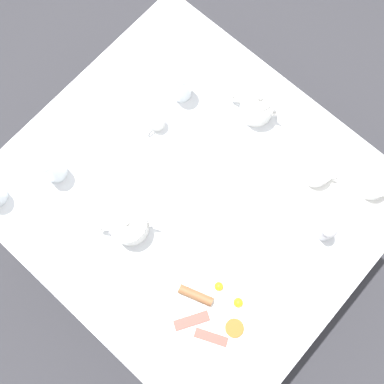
# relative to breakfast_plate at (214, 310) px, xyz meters

# --- Properties ---
(ground_plane) EXTENTS (8.00, 8.00, 0.00)m
(ground_plane) POSITION_rel_breakfast_plate_xyz_m (-0.23, -0.30, -0.74)
(ground_plane) COLOR #333338
(table) EXTENTS (1.05, 1.16, 0.73)m
(table) POSITION_rel_breakfast_plate_xyz_m (-0.23, -0.30, -0.07)
(table) COLOR silver
(table) RESTS_ON ground_plane
(breakfast_plate) EXTENTS (0.29, 0.29, 0.04)m
(breakfast_plate) POSITION_rel_breakfast_plate_xyz_m (0.00, 0.00, 0.00)
(breakfast_plate) COLOR white
(breakfast_plate) RESTS_ON table
(teapot_near) EXTENTS (0.11, 0.20, 0.12)m
(teapot_near) POSITION_rel_breakfast_plate_xyz_m (-0.59, -0.33, 0.04)
(teapot_near) COLOR white
(teapot_near) RESTS_ON table
(teapot_far) EXTENTS (0.15, 0.15, 0.12)m
(teapot_far) POSITION_rel_breakfast_plate_xyz_m (-0.01, -0.36, 0.04)
(teapot_far) COLOR white
(teapot_far) RESTS_ON table
(teacup_with_saucer_left) EXTENTS (0.15, 0.15, 0.07)m
(teacup_with_saucer_left) POSITION_rel_breakfast_plate_xyz_m (-0.63, 0.12, 0.02)
(teacup_with_saucer_left) COLOR white
(teacup_with_saucer_left) RESTS_ON table
(teacup_with_saucer_right) EXTENTS (0.15, 0.15, 0.07)m
(teacup_with_saucer_right) POSITION_rel_breakfast_plate_xyz_m (-0.54, -0.04, 0.02)
(teacup_with_saucer_right) COLOR white
(teacup_with_saucer_right) RESTS_ON table
(water_glass_short) EXTENTS (0.07, 0.07, 0.14)m
(water_glass_short) POSITION_rel_breakfast_plate_xyz_m (0.02, -0.67, 0.06)
(water_glass_short) COLOR white
(water_glass_short) RESTS_ON table
(wine_glass_spare) EXTENTS (0.07, 0.07, 0.13)m
(wine_glass_spare) POSITION_rel_breakfast_plate_xyz_m (-0.47, -0.56, 0.06)
(wine_glass_spare) COLOR white
(wine_glass_spare) RESTS_ON table
(creamer_jug) EXTENTS (0.08, 0.05, 0.07)m
(creamer_jug) POSITION_rel_breakfast_plate_xyz_m (-0.33, -0.54, 0.02)
(creamer_jug) COLOR white
(creamer_jug) RESTS_ON table
(salt_grinder) EXTENTS (0.05, 0.05, 0.10)m
(salt_grinder) POSITION_rel_breakfast_plate_xyz_m (-0.41, 0.10, 0.04)
(salt_grinder) COLOR #BCBCC1
(salt_grinder) RESTS_ON table
(napkin_folded) EXTENTS (0.13, 0.15, 0.01)m
(napkin_folded) POSITION_rel_breakfast_plate_xyz_m (-0.24, 0.14, -0.00)
(napkin_folded) COLOR white
(napkin_folded) RESTS_ON table
(fork_by_plate) EXTENTS (0.04, 0.17, 0.00)m
(fork_by_plate) POSITION_rel_breakfast_plate_xyz_m (-0.30, -0.06, -0.01)
(fork_by_plate) COLOR silver
(fork_by_plate) RESTS_ON table
(knife_by_plate) EXTENTS (0.17, 0.16, 0.00)m
(knife_by_plate) POSITION_rel_breakfast_plate_xyz_m (-0.19, -0.72, -0.01)
(knife_by_plate) COLOR silver
(knife_by_plate) RESTS_ON table
(spoon_for_tea) EXTENTS (0.14, 0.12, 0.00)m
(spoon_for_tea) POSITION_rel_breakfast_plate_xyz_m (-0.24, -0.28, -0.01)
(spoon_for_tea) COLOR silver
(spoon_for_tea) RESTS_ON table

